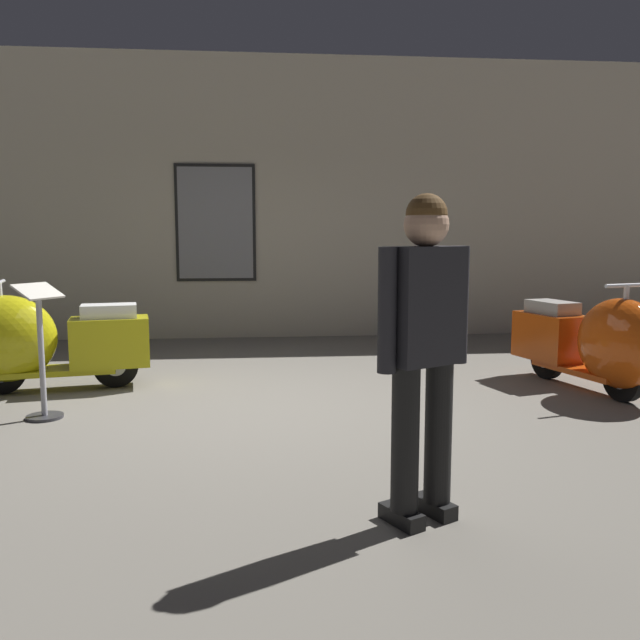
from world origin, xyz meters
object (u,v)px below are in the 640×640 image
scooter_0 (39,341)px  scooter_1 (597,343)px  info_stanchion (42,363)px  visitor_0 (424,336)px

scooter_0 → scooter_1: scooter_0 is taller
scooter_0 → info_stanchion: info_stanchion is taller
scooter_1 → info_stanchion: 4.70m
info_stanchion → scooter_1: bearing=4.5°
scooter_0 → visitor_0: visitor_0 is taller
visitor_0 → info_stanchion: visitor_0 is taller
scooter_0 → scooter_1: bearing=163.3°
visitor_0 → info_stanchion: 3.28m
scooter_0 → scooter_1: size_ratio=1.00×
visitor_0 → scooter_0: bearing=15.1°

